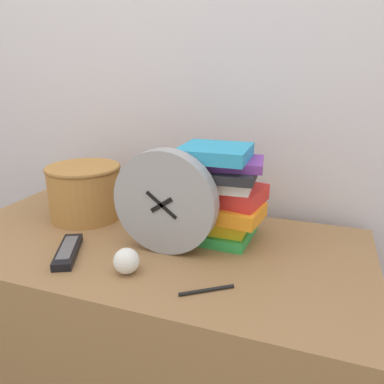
% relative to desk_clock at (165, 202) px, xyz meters
% --- Properties ---
extents(wall_back, '(6.00, 0.04, 2.40)m').
position_rel_desk_clock_xyz_m(wall_back, '(-0.07, 0.39, 0.32)').
color(wall_back, silver).
rests_on(wall_back, ground_plane).
extents(desk, '(1.15, 0.57, 0.75)m').
position_rel_desk_clock_xyz_m(desk, '(-0.07, 0.03, -0.51)').
color(desk, olive).
rests_on(desk, ground_plane).
extents(desk_clock, '(0.27, 0.05, 0.27)m').
position_rel_desk_clock_xyz_m(desk_clock, '(0.00, 0.00, 0.00)').
color(desk_clock, '#99999E').
rests_on(desk_clock, desk).
extents(book_stack, '(0.25, 0.20, 0.26)m').
position_rel_desk_clock_xyz_m(book_stack, '(0.10, 0.12, -0.01)').
color(book_stack, green).
rests_on(book_stack, desk).
extents(basket, '(0.23, 0.23, 0.16)m').
position_rel_desk_clock_xyz_m(basket, '(-0.33, 0.13, -0.04)').
color(basket, '#B27A3D').
rests_on(basket, desk).
extents(tv_remote, '(0.12, 0.17, 0.02)m').
position_rel_desk_clock_xyz_m(tv_remote, '(-0.22, -0.10, -0.12)').
color(tv_remote, black).
rests_on(tv_remote, desk).
extents(crumpled_paper_ball, '(0.06, 0.06, 0.06)m').
position_rel_desk_clock_xyz_m(crumpled_paper_ball, '(-0.04, -0.13, -0.10)').
color(crumpled_paper_ball, white).
rests_on(crumpled_paper_ball, desk).
extents(pen, '(0.10, 0.08, 0.01)m').
position_rel_desk_clock_xyz_m(pen, '(0.15, -0.14, -0.13)').
color(pen, black).
rests_on(pen, desk).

